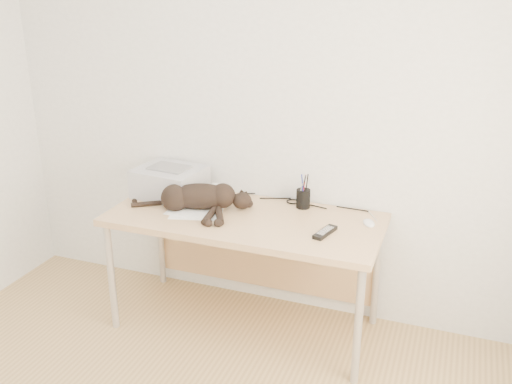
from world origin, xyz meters
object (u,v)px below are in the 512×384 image
at_px(printer, 170,181).
at_px(cat, 197,198).
at_px(pen_cup, 303,198).
at_px(mug, 215,193).
at_px(desk, 250,231).
at_px(mouse, 369,221).

xyz_separation_m(printer, cat, (0.27, -0.16, -0.02)).
distance_m(cat, pen_cup, 0.64).
bearing_deg(pen_cup, mug, -173.20).
xyz_separation_m(desk, mug, (-0.27, 0.10, 0.18)).
height_order(printer, pen_cup, pen_cup).
xyz_separation_m(mug, mouse, (0.97, -0.04, -0.03)).
distance_m(desk, mug, 0.34).
distance_m(pen_cup, mouse, 0.43).
height_order(mug, mouse, mug).
bearing_deg(printer, mouse, -0.71).
xyz_separation_m(printer, pen_cup, (0.85, 0.09, -0.03)).
height_order(desk, mouse, mouse).
height_order(printer, mouse, printer).
distance_m(printer, mouse, 1.27).
relative_size(desk, pen_cup, 7.42).
height_order(pen_cup, mouse, pen_cup).
bearing_deg(desk, printer, 172.60).
xyz_separation_m(printer, mug, (0.30, 0.03, -0.05)).
height_order(desk, printer, printer).
bearing_deg(mouse, mug, 153.27).
bearing_deg(cat, mouse, -11.46).
distance_m(desk, pen_cup, 0.38).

